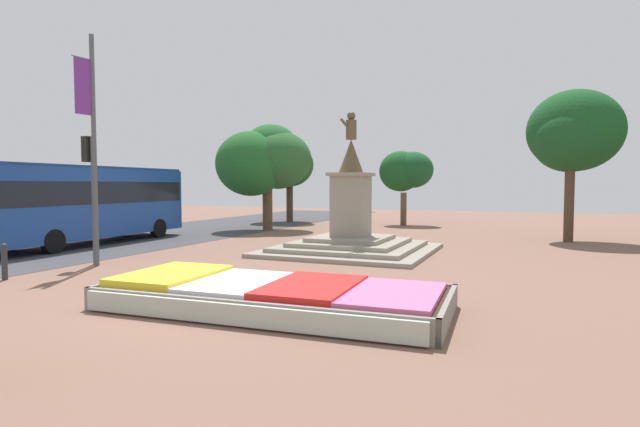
# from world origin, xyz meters

# --- Properties ---
(ground_plane) EXTENTS (80.92, 80.92, 0.00)m
(ground_plane) POSITION_xyz_m (0.00, 0.00, 0.00)
(ground_plane) COLOR brown
(flower_planter) EXTENTS (7.19, 3.35, 0.60)m
(flower_planter) POSITION_xyz_m (1.69, -0.15, 0.27)
(flower_planter) COLOR #38281C
(flower_planter) RESTS_ON ground_plane
(statue_monument) EXTENTS (5.89, 5.89, 5.23)m
(statue_monument) POSITION_xyz_m (0.38, 8.58, 0.82)
(statue_monument) COLOR gray
(statue_monument) RESTS_ON ground_plane
(traffic_light_mid_block) EXTENTS (0.41, 0.28, 4.04)m
(traffic_light_mid_block) POSITION_xyz_m (-6.24, 2.68, 2.81)
(traffic_light_mid_block) COLOR #4C5156
(traffic_light_mid_block) RESTS_ON ground_plane
(banner_pole) EXTENTS (0.16, 0.75, 7.10)m
(banner_pole) POSITION_xyz_m (-5.88, 2.47, 3.79)
(banner_pole) COLOR #4C5156
(banner_pole) RESTS_ON ground_plane
(city_bus) EXTENTS (2.86, 9.95, 3.29)m
(city_bus) POSITION_xyz_m (-10.74, 6.55, 1.89)
(city_bus) COLOR #1E4799
(city_bus) RESTS_ON ground_plane
(kerb_bollard_mid_a) EXTENTS (0.16, 0.16, 0.98)m
(kerb_bollard_mid_a) POSITION_xyz_m (-6.28, -0.18, 0.52)
(kerb_bollard_mid_a) COLOR #2D2D33
(kerb_bollard_mid_a) RESTS_ON ground_plane
(park_tree_far_left) EXTENTS (3.37, 2.56, 4.64)m
(park_tree_far_left) POSITION_xyz_m (-0.66, 21.97, 3.39)
(park_tree_far_left) COLOR brown
(park_tree_far_left) RESTS_ON ground_plane
(park_tree_behind_statue) EXTENTS (4.27, 4.30, 5.31)m
(park_tree_behind_statue) POSITION_xyz_m (-8.79, 21.16, 3.76)
(park_tree_behind_statue) COLOR #4C3823
(park_tree_behind_statue) RESTS_ON ground_plane
(park_tree_far_right) EXTENTS (4.99, 4.82, 5.91)m
(park_tree_far_right) POSITION_xyz_m (-7.08, 15.43, 3.94)
(park_tree_far_right) COLOR brown
(park_tree_far_right) RESTS_ON ground_plane
(park_tree_mid_canopy) EXTENTS (4.08, 3.83, 6.78)m
(park_tree_mid_canopy) POSITION_xyz_m (8.24, 16.02, 4.79)
(park_tree_mid_canopy) COLOR #4C3823
(park_tree_mid_canopy) RESTS_ON ground_plane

